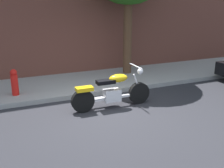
# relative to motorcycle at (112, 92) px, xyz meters

# --- Properties ---
(ground_plane) EXTENTS (60.00, 60.00, 0.00)m
(ground_plane) POSITION_rel_motorcycle_xyz_m (-0.22, -0.47, -0.44)
(ground_plane) COLOR #28282D
(sidewalk) EXTENTS (18.09, 2.48, 0.14)m
(sidewalk) POSITION_rel_motorcycle_xyz_m (-0.22, 2.24, -0.37)
(sidewalk) COLOR #9B9B9B
(sidewalk) RESTS_ON ground
(motorcycle) EXTENTS (2.22, 0.70, 1.10)m
(motorcycle) POSITION_rel_motorcycle_xyz_m (0.00, 0.00, 0.00)
(motorcycle) COLOR black
(motorcycle) RESTS_ON ground
(fire_hydrant) EXTENTS (0.20, 0.20, 0.91)m
(fire_hydrant) POSITION_rel_motorcycle_xyz_m (-2.32, 1.66, 0.01)
(fire_hydrant) COLOR red
(fire_hydrant) RESTS_ON ground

